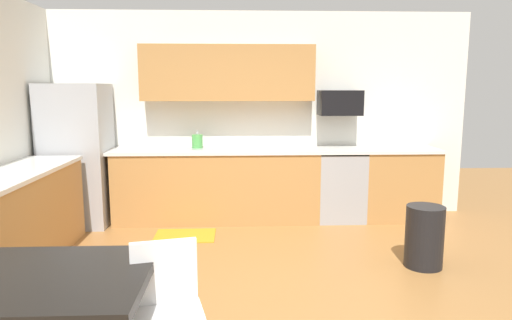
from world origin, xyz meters
name	(u,v)px	position (x,y,z in m)	size (l,w,h in m)	color
ground_plane	(261,299)	(0.00, 0.00, 0.00)	(12.00, 12.00, 0.00)	#9E6B38
wall_back	(251,115)	(0.00, 2.65, 1.35)	(5.80, 0.10, 2.70)	silver
cabinet_run_back	(217,186)	(-0.45, 2.30, 0.45)	(2.60, 0.60, 0.90)	#AD7A42
cabinet_run_back_right	(397,185)	(1.92, 2.30, 0.45)	(0.95, 0.60, 0.90)	#AD7A42
cabinet_run_left	(17,222)	(-2.30, 0.80, 0.45)	(0.60, 2.00, 0.90)	#AD7A42
countertop_back	(252,150)	(0.00, 2.30, 0.92)	(4.80, 0.64, 0.04)	silver
countertop_left	(13,173)	(-2.30, 0.80, 0.92)	(0.64, 2.00, 0.04)	silver
upper_cabinets_back	(228,73)	(-0.30, 2.43, 1.90)	(2.20, 0.34, 0.70)	#AD7A42
refrigerator	(78,155)	(-2.18, 2.22, 0.88)	(0.76, 0.70, 1.76)	#9EA0A5
oven_range	(339,185)	(1.15, 2.30, 0.46)	(0.60, 0.60, 0.91)	#999BA0
microwave	(340,103)	(1.15, 2.40, 1.52)	(0.54, 0.36, 0.32)	black
sink_basin	(197,154)	(-0.71, 2.30, 0.88)	(0.48, 0.40, 0.14)	#A5A8AD
sink_faucet	(197,140)	(-0.71, 2.48, 1.04)	(0.02, 0.02, 0.24)	#B2B5BA
dining_table	(15,287)	(-1.37, -1.19, 0.68)	(1.40, 0.90, 0.74)	black
chair_near_table	(166,306)	(-0.59, -1.10, 0.50)	(0.48, 0.48, 0.85)	white
trash_bin	(424,237)	(1.61, 0.64, 0.30)	(0.36, 0.36, 0.60)	black
floor_mat	(185,236)	(-0.80, 1.65, 0.01)	(0.70, 0.50, 0.01)	orange
kettle	(197,142)	(-0.70, 2.35, 1.02)	(0.14, 0.14, 0.20)	#4CA54C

